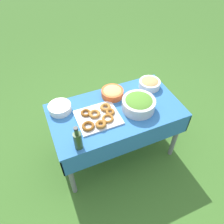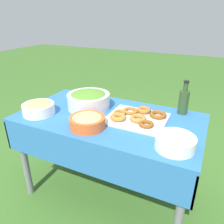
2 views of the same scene
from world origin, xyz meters
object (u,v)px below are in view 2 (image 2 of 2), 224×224
salad_bowl (89,99)px  olive_oil_bottle (184,101)px  bread_bowl (38,108)px  donut_platter (137,117)px  pasta_bowl (87,121)px  plate_stack (175,142)px

salad_bowl → olive_oil_bottle: 0.70m
olive_oil_bottle → bread_bowl: olive_oil_bottle is taller
salad_bowl → donut_platter: salad_bowl is taller
pasta_bowl → plate_stack: size_ratio=1.05×
plate_stack → salad_bowl: bearing=-21.2°
pasta_bowl → donut_platter: bearing=-135.6°
pasta_bowl → bread_bowl: (0.43, -0.02, 0.00)m
donut_platter → bread_bowl: size_ratio=1.75×
pasta_bowl → olive_oil_bottle: (-0.51, -0.48, 0.05)m
salad_bowl → bread_bowl: bearing=42.9°
pasta_bowl → donut_platter: (-0.25, -0.24, -0.03)m
olive_oil_bottle → salad_bowl: bearing=17.3°
pasta_bowl → olive_oil_bottle: bearing=-136.7°
salad_bowl → plate_stack: 0.76m
plate_stack → bread_bowl: 0.98m
salad_bowl → pasta_bowl: (-0.16, 0.28, -0.02)m
pasta_bowl → donut_platter: pasta_bowl is taller
donut_platter → plate_stack: 0.39m
pasta_bowl → bread_bowl: 0.43m
donut_platter → pasta_bowl: bearing=44.4°
pasta_bowl → plate_stack: pasta_bowl is taller
plate_stack → olive_oil_bottle: (0.04, -0.48, 0.06)m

